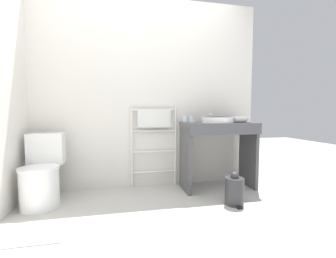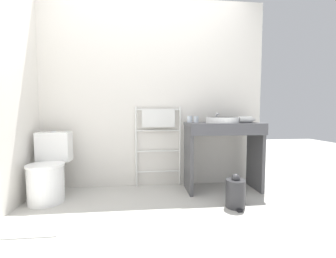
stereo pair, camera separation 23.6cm
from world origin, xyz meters
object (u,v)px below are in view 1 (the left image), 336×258
object	(u,v)px
towel_radiator	(154,128)
sink_basin	(218,120)
toilet	(42,175)
trash_bin	(234,190)
hair_dryer	(240,119)
cup_near_edge	(192,119)
cup_near_wall	(185,119)

from	to	relation	value
towel_radiator	sink_basin	xyz separation A→B (m)	(0.77, -0.24, 0.11)
toilet	trash_bin	size ratio (longest dim) A/B	2.17
toilet	sink_basin	world-z (taller)	sink_basin
hair_dryer	towel_radiator	bearing A→B (deg)	165.72
towel_radiator	trash_bin	distance (m)	1.22
towel_radiator	hair_dryer	xyz separation A→B (m)	(1.06, -0.27, 0.11)
hair_dryer	toilet	bearing A→B (deg)	-178.24
cup_near_edge	toilet	bearing A→B (deg)	-172.68
sink_basin	trash_bin	xyz separation A→B (m)	(-0.03, -0.51, -0.73)
hair_dryer	sink_basin	bearing A→B (deg)	174.26
cup_near_edge	trash_bin	bearing A→B (deg)	-66.91
cup_near_edge	cup_near_wall	bearing A→B (deg)	145.01
hair_dryer	cup_near_edge	bearing A→B (deg)	165.78
toilet	towel_radiator	bearing A→B (deg)	15.34
sink_basin	hair_dryer	xyz separation A→B (m)	(0.29, -0.03, 0.00)
cup_near_wall	trash_bin	xyz separation A→B (m)	(0.34, -0.68, -0.73)
towel_radiator	cup_near_edge	distance (m)	0.50
toilet	trash_bin	xyz separation A→B (m)	(1.97, -0.41, -0.16)
towel_radiator	cup_near_edge	world-z (taller)	towel_radiator
cup_near_edge	trash_bin	xyz separation A→B (m)	(0.27, -0.63, -0.73)
trash_bin	cup_near_edge	bearing A→B (deg)	113.09
sink_basin	toilet	bearing A→B (deg)	-177.16
hair_dryer	trash_bin	size ratio (longest dim) A/B	0.64
toilet	cup_near_wall	size ratio (longest dim) A/B	9.02
sink_basin	cup_near_edge	xyz separation A→B (m)	(-0.30, 0.12, 0.00)
sink_basin	cup_near_wall	world-z (taller)	cup_near_wall
sink_basin	hair_dryer	size ratio (longest dim) A/B	1.79
trash_bin	sink_basin	bearing A→B (deg)	86.73
toilet	cup_near_edge	size ratio (longest dim) A/B	9.29
toilet	cup_near_wall	world-z (taller)	cup_near_wall
towel_radiator	toilet	bearing A→B (deg)	-164.66
toilet	trash_bin	distance (m)	2.02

